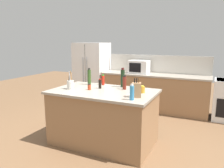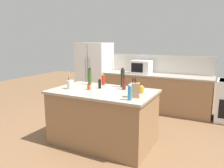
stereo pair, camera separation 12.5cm
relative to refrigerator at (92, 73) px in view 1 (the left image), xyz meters
name	(u,v)px [view 1 (the left image)]	position (x,y,z in m)	size (l,w,h in m)	color
ground_plane	(104,142)	(1.55, -2.25, -0.86)	(14.00, 14.00, 0.00)	brown
back_counter_run	(153,92)	(1.85, -0.05, -0.39)	(2.73, 0.66, 0.94)	#936B47
wall_backsplash	(157,64)	(1.85, 0.27, 0.31)	(2.69, 0.03, 0.46)	beige
kitchen_island	(103,117)	(1.55, -2.25, -0.39)	(1.76, 1.07, 0.94)	#936B47
refrigerator	(92,73)	(0.00, 0.00, 0.00)	(0.90, 0.75, 1.72)	white
microwave	(139,67)	(1.45, -0.05, 0.25)	(0.50, 0.39, 0.33)	white
knife_block	(137,90)	(2.21, -2.44, 0.19)	(0.16, 0.14, 0.29)	#A87C54
utensil_crock	(70,84)	(0.98, -2.39, 0.16)	(0.12, 0.12, 0.32)	beige
olive_oil_bottle	(89,77)	(1.07, -1.91, 0.23)	(0.06, 0.06, 0.32)	#2D4C1E
honey_jar	(142,90)	(2.20, -2.13, 0.14)	(0.08, 0.08, 0.12)	gold
hot_sauce_bottle	(103,80)	(1.33, -1.83, 0.17)	(0.05, 0.05, 0.20)	red
wine_bottle	(123,78)	(1.74, -1.85, 0.25)	(0.07, 0.07, 0.35)	black
vinegar_bottle	(125,83)	(1.85, -2.01, 0.20)	(0.06, 0.06, 0.25)	maroon
soy_sauce_bottle	(100,84)	(1.42, -2.13, 0.16)	(0.05, 0.05, 0.18)	black
dish_soap_bottle	(132,93)	(2.20, -2.61, 0.19)	(0.06, 0.06, 0.23)	#3384BC
spice_jar_paprika	(89,87)	(1.31, -2.31, 0.13)	(0.06, 0.06, 0.11)	#B73D1E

